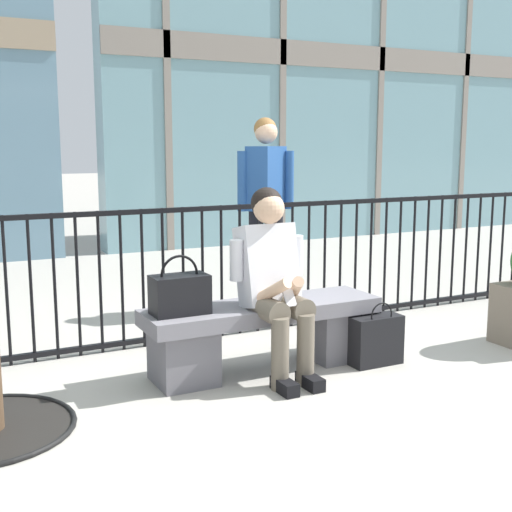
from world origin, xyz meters
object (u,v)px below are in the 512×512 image
stone_bench (263,330)px  handbag_on_bench (180,293)px  shopping_bag (375,339)px  bystander_at_railing (266,199)px  seated_person_with_phone (274,277)px

stone_bench → handbag_on_bench: bearing=-179.0°
stone_bench → shopping_bag: stone_bench is taller
bystander_at_railing → seated_person_with_phone: bearing=-116.2°
stone_bench → bystander_at_railing: size_ratio=0.94×
handbag_on_bench → bystander_at_railing: bearing=47.2°
handbag_on_bench → seated_person_with_phone: bearing=-11.4°
shopping_bag → bystander_at_railing: bearing=87.7°
seated_person_with_phone → bystander_at_railing: 1.82m
stone_bench → seated_person_with_phone: seated_person_with_phone is taller
seated_person_with_phone → bystander_at_railing: bearing=63.8°
seated_person_with_phone → bystander_at_railing: (0.79, 1.61, 0.35)m
shopping_bag → handbag_on_bench: bearing=169.5°
shopping_bag → seated_person_with_phone: bearing=170.2°
stone_bench → bystander_at_railing: 1.83m
handbag_on_bench → shopping_bag: (1.31, -0.24, -0.40)m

